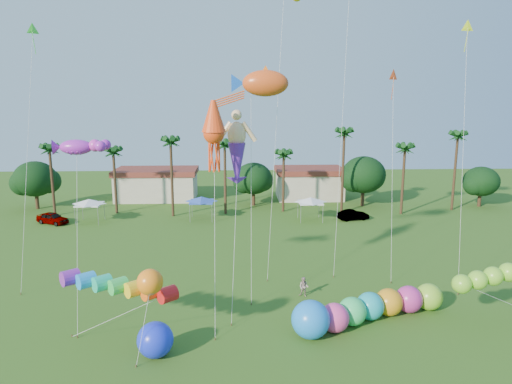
{
  "coord_description": "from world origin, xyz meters",
  "views": [
    {
      "loc": [
        -1.2,
        -20.75,
        15.16
      ],
      "look_at": [
        0.0,
        10.0,
        9.0
      ],
      "focal_mm": 32.0,
      "sensor_mm": 36.0,
      "label": 1
    }
  ],
  "objects_px": {
    "spectator_b": "(304,287)",
    "car_b": "(353,215)",
    "blue_ball": "(155,340)",
    "car_a": "(52,218)",
    "caterpillar_inflatable": "(364,309)"
  },
  "relations": [
    {
      "from": "spectator_b",
      "to": "car_b",
      "type": "bearing_deg",
      "value": 92.37
    },
    {
      "from": "blue_ball",
      "to": "spectator_b",
      "type": "bearing_deg",
      "value": 39.07
    },
    {
      "from": "spectator_b",
      "to": "blue_ball",
      "type": "height_order",
      "value": "blue_ball"
    },
    {
      "from": "car_a",
      "to": "blue_ball",
      "type": "distance_m",
      "value": 36.1
    },
    {
      "from": "caterpillar_inflatable",
      "to": "blue_ball",
      "type": "relative_size",
      "value": 5.51
    },
    {
      "from": "caterpillar_inflatable",
      "to": "blue_ball",
      "type": "distance_m",
      "value": 14.2
    },
    {
      "from": "car_a",
      "to": "blue_ball",
      "type": "relative_size",
      "value": 1.95
    },
    {
      "from": "car_a",
      "to": "blue_ball",
      "type": "xyz_separation_m",
      "value": [
        18.32,
        -31.1,
        0.37
      ]
    },
    {
      "from": "spectator_b",
      "to": "caterpillar_inflatable",
      "type": "xyz_separation_m",
      "value": [
        3.56,
        -4.54,
        0.27
      ]
    },
    {
      "from": "car_a",
      "to": "caterpillar_inflatable",
      "type": "distance_m",
      "value": 42.16
    },
    {
      "from": "spectator_b",
      "to": "caterpillar_inflatable",
      "type": "bearing_deg",
      "value": -26.76
    },
    {
      "from": "car_a",
      "to": "caterpillar_inflatable",
      "type": "height_order",
      "value": "caterpillar_inflatable"
    },
    {
      "from": "car_b",
      "to": "spectator_b",
      "type": "distance_m",
      "value": 25.21
    },
    {
      "from": "blue_ball",
      "to": "car_a",
      "type": "bearing_deg",
      "value": 120.49
    },
    {
      "from": "car_b",
      "to": "caterpillar_inflatable",
      "type": "distance_m",
      "value": 28.47
    }
  ]
}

